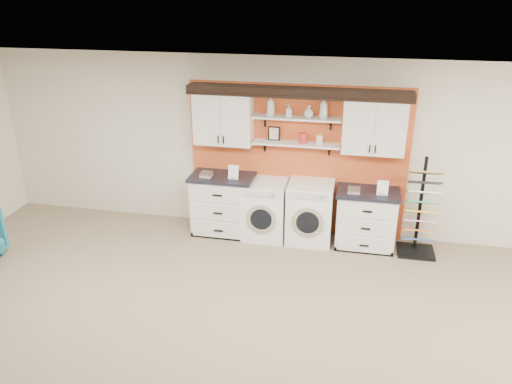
% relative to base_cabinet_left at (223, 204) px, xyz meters
% --- Properties ---
extents(ceiling, '(10.00, 10.00, 0.00)m').
position_rel_base_cabinet_left_xyz_m(ceiling, '(1.13, -3.64, 2.31)').
color(ceiling, white).
rests_on(ceiling, wall_back).
extents(wall_back, '(10.00, 0.00, 10.00)m').
position_rel_base_cabinet_left_xyz_m(wall_back, '(1.13, 0.36, 0.91)').
color(wall_back, beige).
rests_on(wall_back, floor).
extents(accent_panel, '(3.40, 0.07, 2.40)m').
position_rel_base_cabinet_left_xyz_m(accent_panel, '(1.13, 0.32, 0.71)').
color(accent_panel, '#C84F22').
rests_on(accent_panel, wall_back).
extents(upper_cabinet_left, '(0.90, 0.35, 0.84)m').
position_rel_base_cabinet_left_xyz_m(upper_cabinet_left, '(-0.00, 0.15, 1.39)').
color(upper_cabinet_left, white).
rests_on(upper_cabinet_left, wall_back).
extents(upper_cabinet_right, '(0.90, 0.35, 0.84)m').
position_rel_base_cabinet_left_xyz_m(upper_cabinet_right, '(2.26, 0.15, 1.39)').
color(upper_cabinet_right, white).
rests_on(upper_cabinet_right, wall_back).
extents(shelf_lower, '(1.32, 0.28, 0.03)m').
position_rel_base_cabinet_left_xyz_m(shelf_lower, '(1.13, 0.16, 1.04)').
color(shelf_lower, white).
rests_on(shelf_lower, wall_back).
extents(shelf_upper, '(1.32, 0.28, 0.03)m').
position_rel_base_cabinet_left_xyz_m(shelf_upper, '(1.13, 0.16, 1.44)').
color(shelf_upper, white).
rests_on(shelf_upper, wall_back).
extents(crown_molding, '(3.30, 0.41, 0.13)m').
position_rel_base_cabinet_left_xyz_m(crown_molding, '(1.13, 0.17, 1.84)').
color(crown_molding, black).
rests_on(crown_molding, wall_back).
extents(picture_frame, '(0.18, 0.02, 0.22)m').
position_rel_base_cabinet_left_xyz_m(picture_frame, '(0.78, 0.21, 1.16)').
color(picture_frame, black).
rests_on(picture_frame, shelf_lower).
extents(canister_red, '(0.11, 0.11, 0.16)m').
position_rel_base_cabinet_left_xyz_m(canister_red, '(1.23, 0.16, 1.13)').
color(canister_red, red).
rests_on(canister_red, shelf_lower).
extents(canister_cream, '(0.10, 0.10, 0.14)m').
position_rel_base_cabinet_left_xyz_m(canister_cream, '(1.48, 0.16, 1.12)').
color(canister_cream, silver).
rests_on(canister_cream, shelf_lower).
extents(base_cabinet_left, '(1.01, 0.66, 0.98)m').
position_rel_base_cabinet_left_xyz_m(base_cabinet_left, '(0.00, 0.00, 0.00)').
color(base_cabinet_left, white).
rests_on(base_cabinet_left, floor).
extents(base_cabinet_right, '(0.93, 0.66, 0.91)m').
position_rel_base_cabinet_left_xyz_m(base_cabinet_right, '(2.26, 0.00, -0.03)').
color(base_cabinet_right, white).
rests_on(base_cabinet_right, floor).
extents(washer, '(0.67, 0.71, 0.93)m').
position_rel_base_cabinet_left_xyz_m(washer, '(0.69, -0.00, -0.02)').
color(washer, white).
rests_on(washer, floor).
extents(dryer, '(0.69, 0.71, 0.97)m').
position_rel_base_cabinet_left_xyz_m(dryer, '(1.40, -0.00, -0.01)').
color(dryer, white).
rests_on(dryer, floor).
extents(sample_rack, '(0.54, 0.45, 1.48)m').
position_rel_base_cabinet_left_xyz_m(sample_rack, '(3.03, -0.08, -0.00)').
color(sample_rack, black).
rests_on(sample_rack, floor).
extents(soap_bottle_a, '(0.16, 0.16, 0.31)m').
position_rel_base_cabinet_left_xyz_m(soap_bottle_a, '(0.73, 0.16, 1.61)').
color(soap_bottle_a, silver).
rests_on(soap_bottle_a, shelf_upper).
extents(soap_bottle_b, '(0.10, 0.10, 0.18)m').
position_rel_base_cabinet_left_xyz_m(soap_bottle_b, '(1.01, 0.16, 1.54)').
color(soap_bottle_b, silver).
rests_on(soap_bottle_b, shelf_upper).
extents(soap_bottle_c, '(0.18, 0.18, 0.18)m').
position_rel_base_cabinet_left_xyz_m(soap_bottle_c, '(1.30, 0.16, 1.54)').
color(soap_bottle_c, silver).
rests_on(soap_bottle_c, shelf_upper).
extents(soap_bottle_d, '(0.17, 0.17, 0.32)m').
position_rel_base_cabinet_left_xyz_m(soap_bottle_d, '(1.52, 0.16, 1.61)').
color(soap_bottle_d, silver).
rests_on(soap_bottle_d, shelf_upper).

